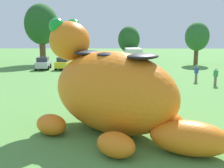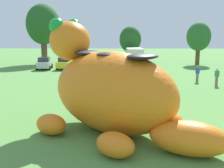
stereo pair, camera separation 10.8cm
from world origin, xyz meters
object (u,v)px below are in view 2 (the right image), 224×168
Objects in this scene: car_red at (92,63)px; car_yellow at (65,63)px; car_silver at (45,63)px; box_truck at (134,57)px; spectator_mid_field at (197,74)px; spectator_near_inflatable at (217,77)px; giant_inflatable_creature at (112,91)px.

car_yellow is at bearing -168.48° from car_red.
car_silver is 0.66× the size of box_truck.
car_red is 16.31m from spectator_mid_field.
spectator_mid_field is at bearing 120.29° from spectator_near_inflatable.
spectator_near_inflatable is at bearing -35.59° from car_yellow.
car_red is at bearing 135.79° from spectator_near_inflatable.
spectator_near_inflatable is (7.23, -13.22, -0.75)m from box_truck.
giant_inflatable_creature is 1.67× the size of box_truck.
car_red is 2.40× the size of spectator_near_inflatable.
car_silver is 12.88m from box_truck.
giant_inflatable_creature is 16.13m from spectator_near_inflatable.
car_silver is at bearing -171.95° from car_red.
car_red is 0.63× the size of box_truck.
giant_inflatable_creature reaches higher than car_red.
spectator_near_inflatable is at bearing -59.71° from spectator_mid_field.
car_red is 6.20m from box_truck.
car_yellow is 21.05m from spectator_near_inflatable.
car_red is at bearing 11.52° from car_yellow.
car_red is at bearing 97.66° from giant_inflatable_creature.
giant_inflatable_creature is 6.33× the size of spectator_mid_field.
car_silver and car_yellow have the same top height.
car_yellow is 0.64× the size of box_truck.
car_yellow is at bearing 106.12° from giant_inflatable_creature.
box_truck is at bearing 5.62° from car_yellow.
giant_inflatable_creature is at bearing -82.34° from car_red.
spectator_mid_field is at bearing -27.90° from car_silver.
car_silver is (-10.11, 24.72, -1.26)m from giant_inflatable_creature.
car_yellow reaches higher than spectator_mid_field.
box_truck is (2.69, 25.88, -0.52)m from giant_inflatable_creature.
spectator_near_inflatable is (17.12, -12.25, -0.01)m from car_yellow.
spectator_near_inflatable and spectator_mid_field have the same top height.
spectator_near_inflatable is at bearing 51.90° from giant_inflatable_creature.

